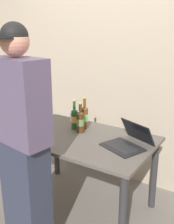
{
  "coord_description": "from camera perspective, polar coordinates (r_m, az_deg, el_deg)",
  "views": [
    {
      "loc": [
        1.27,
        -1.91,
        1.69
      ],
      "look_at": [
        0.06,
        0.0,
        0.98
      ],
      "focal_mm": 43.22,
      "sensor_mm": 36.0,
      "label": 1
    }
  ],
  "objects": [
    {
      "name": "ground_plane",
      "position": [
        2.85,
        -1.01,
        -18.97
      ],
      "size": [
        8.0,
        8.0,
        0.0
      ],
      "primitive_type": "plane",
      "color": "slate",
      "rests_on": "ground"
    },
    {
      "name": "coffee_mug",
      "position": [
        2.89,
        -2.77,
        -0.99
      ],
      "size": [
        0.11,
        0.07,
        0.1
      ],
      "color": "white",
      "rests_on": "desk"
    },
    {
      "name": "person_figure",
      "position": [
        2.03,
        -13.44,
        -6.88
      ],
      "size": [
        0.47,
        0.32,
        1.73
      ],
      "color": "#2D3347",
      "rests_on": "ground"
    },
    {
      "name": "beer_bottle_green",
      "position": [
        2.66,
        -0.52,
        -0.96
      ],
      "size": [
        0.07,
        0.07,
        0.32
      ],
      "color": "brown",
      "rests_on": "desk"
    },
    {
      "name": "back_wall",
      "position": [
        2.98,
        6.98,
        9.73
      ],
      "size": [
        6.0,
        0.1,
        2.6
      ],
      "primitive_type": "cube",
      "color": "tan",
      "rests_on": "ground"
    },
    {
      "name": "laptop",
      "position": [
        2.31,
        8.65,
        -6.17
      ],
      "size": [
        0.44,
        0.44,
        0.2
      ],
      "color": "black",
      "rests_on": "desk"
    },
    {
      "name": "desk",
      "position": [
        2.53,
        -1.08,
        -7.61
      ],
      "size": [
        1.3,
        0.81,
        0.73
      ],
      "color": "#56514C",
      "rests_on": "ground"
    },
    {
      "name": "beer_bottle_brown",
      "position": [
        2.65,
        -2.68,
        -1.29
      ],
      "size": [
        0.06,
        0.06,
        0.3
      ],
      "color": "#1E5123",
      "rests_on": "desk"
    },
    {
      "name": "beer_bottle_amber",
      "position": [
        2.56,
        -1.4,
        -1.92
      ],
      "size": [
        0.07,
        0.07,
        0.3
      ],
      "color": "#472B14",
      "rests_on": "desk"
    }
  ]
}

